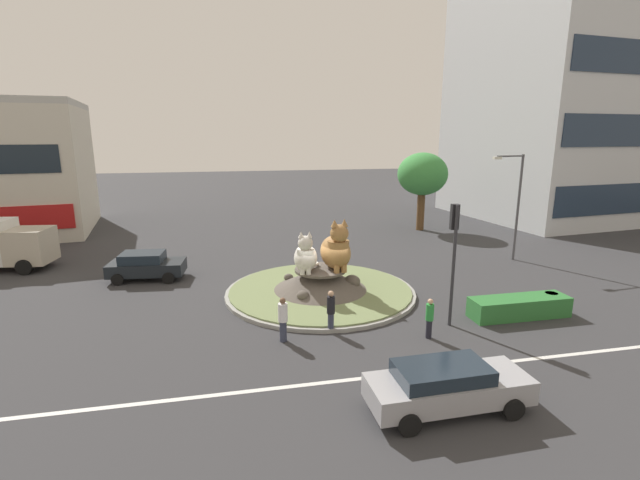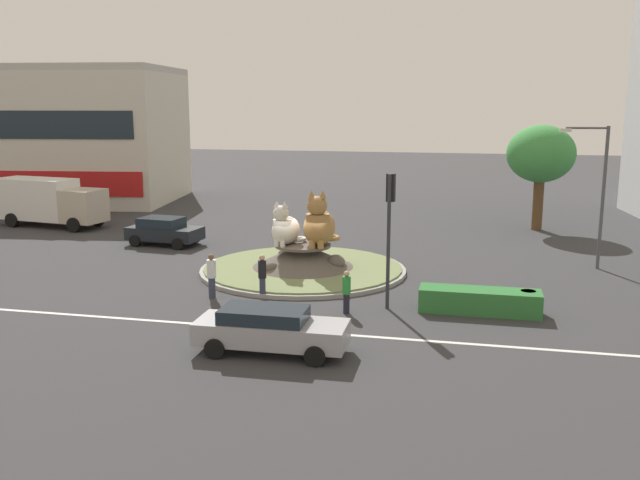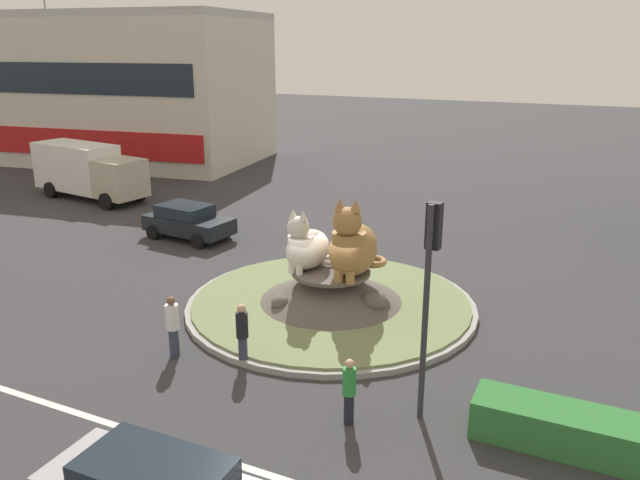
# 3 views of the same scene
# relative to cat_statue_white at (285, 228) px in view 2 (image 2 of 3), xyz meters

# --- Properties ---
(ground_plane) EXTENTS (160.00, 160.00, 0.00)m
(ground_plane) POSITION_rel_cat_statue_white_xyz_m (0.79, 0.24, -2.08)
(ground_plane) COLOR #333335
(lane_centreline) EXTENTS (112.00, 0.20, 0.01)m
(lane_centreline) POSITION_rel_cat_statue_white_xyz_m (0.79, -8.09, -2.07)
(lane_centreline) COLOR silver
(lane_centreline) RESTS_ON ground
(roundabout_island) EXTENTS (9.59, 9.59, 1.31)m
(roundabout_island) POSITION_rel_cat_statue_white_xyz_m (0.80, 0.24, -1.60)
(roundabout_island) COLOR gray
(roundabout_island) RESTS_ON ground
(cat_statue_white) EXTENTS (1.66, 2.16, 2.09)m
(cat_statue_white) POSITION_rel_cat_statue_white_xyz_m (0.00, 0.00, 0.00)
(cat_statue_white) COLOR silver
(cat_statue_white) RESTS_ON roundabout_island
(cat_statue_tabby) EXTENTS (1.65, 2.67, 2.62)m
(cat_statue_tabby) POSITION_rel_cat_statue_white_xyz_m (1.58, 0.13, 0.19)
(cat_statue_tabby) COLOR #9E703D
(cat_statue_tabby) RESTS_ON roundabout_island
(traffic_light_mast) EXTENTS (0.34, 0.46, 5.17)m
(traffic_light_mast) POSITION_rel_cat_statue_white_xyz_m (5.36, -4.60, 1.52)
(traffic_light_mast) COLOR #2D2D33
(traffic_light_mast) RESTS_ON ground
(shophouse_block) EXTENTS (24.81, 14.43, 15.99)m
(shophouse_block) POSITION_rel_cat_statue_white_xyz_m (-26.70, 19.15, 3.18)
(shophouse_block) COLOR beige
(shophouse_block) RESTS_ON ground
(clipped_hedge_strip) EXTENTS (4.48, 1.20, 0.90)m
(clipped_hedge_strip) POSITION_rel_cat_statue_white_xyz_m (8.80, -4.50, -1.63)
(clipped_hedge_strip) COLOR #2D7033
(clipped_hedge_strip) RESTS_ON ground
(broadleaf_tree_behind_island) EXTENTS (4.11, 4.11, 6.46)m
(broadleaf_tree_behind_island) POSITION_rel_cat_statue_white_xyz_m (12.35, 13.93, 2.57)
(broadleaf_tree_behind_island) COLOR brown
(broadleaf_tree_behind_island) RESTS_ON ground
(streetlight_arm) EXTENTS (2.22, 0.39, 6.72)m
(streetlight_arm) POSITION_rel_cat_statue_white_xyz_m (14.07, 3.89, 1.86)
(streetlight_arm) COLOR #4C4C51
(streetlight_arm) RESTS_ON ground
(pedestrian_green_shirt) EXTENTS (0.31, 0.31, 1.65)m
(pedestrian_green_shirt) POSITION_rel_cat_statue_white_xyz_m (3.94, -5.69, -1.20)
(pedestrian_green_shirt) COLOR black
(pedestrian_green_shirt) RESTS_ON ground
(pedestrian_black_shirt) EXTENTS (0.33, 0.33, 1.79)m
(pedestrian_black_shirt) POSITION_rel_cat_statue_white_xyz_m (0.25, -4.36, -1.12)
(pedestrian_black_shirt) COLOR #33384C
(pedestrian_black_shirt) RESTS_ON ground
(pedestrian_white_shirt) EXTENTS (0.37, 0.37, 1.80)m
(pedestrian_white_shirt) POSITION_rel_cat_statue_white_xyz_m (-1.76, -4.77, -1.12)
(pedestrian_white_shirt) COLOR #33384C
(pedestrian_white_shirt) RESTS_ON ground
(sedan_on_far_lane) EXTENTS (4.81, 1.99, 1.45)m
(sedan_on_far_lane) POSITION_rel_cat_statue_white_xyz_m (2.33, -10.26, -1.30)
(sedan_on_far_lane) COLOR #99999E
(sedan_on_far_lane) RESTS_ON ground
(hatchback_near_shophouse) EXTENTS (4.20, 2.42, 1.54)m
(hatchback_near_shophouse) POSITION_rel_cat_statue_white_xyz_m (-8.23, 4.57, -1.27)
(hatchback_near_shophouse) COLOR black
(hatchback_near_shophouse) RESTS_ON ground
(delivery_box_truck) EXTENTS (7.59, 3.29, 3.03)m
(delivery_box_truck) POSITION_rel_cat_statue_white_xyz_m (-17.89, 8.37, -0.43)
(delivery_box_truck) COLOR #B7AD99
(delivery_box_truck) RESTS_ON ground
(litter_bin) EXTENTS (0.56, 0.56, 0.90)m
(litter_bin) POSITION_rel_cat_statue_white_xyz_m (10.55, -4.29, -1.63)
(litter_bin) COLOR #2D4233
(litter_bin) RESTS_ON ground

